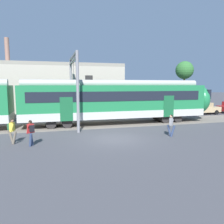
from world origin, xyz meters
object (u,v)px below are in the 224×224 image
parked_car_tan (204,108)px  pedestrian_yellow (12,129)px  pedestrian_grey (171,124)px  pedestrian_red (31,131)px  commuter_train (24,103)px

parked_car_tan → pedestrian_yellow: bearing=-157.2°
pedestrian_grey → parked_car_tan: bearing=43.0°
pedestrian_red → pedestrian_grey: size_ratio=1.00×
pedestrian_red → pedestrian_grey: (9.85, 0.01, -0.03)m
pedestrian_red → parked_car_tan: size_ratio=0.41×
commuter_train → parked_car_tan: (21.64, 3.61, -1.47)m
pedestrian_yellow → pedestrian_grey: size_ratio=1.00×
commuter_train → parked_car_tan: size_ratio=9.36×
pedestrian_yellow → parked_car_tan: 23.67m
commuter_train → pedestrian_grey: (10.91, -6.39, -1.29)m
pedestrian_grey → parked_car_tan: pedestrian_grey is taller
pedestrian_red → parked_car_tan: 22.90m
commuter_train → parked_car_tan: bearing=9.5°
pedestrian_yellow → parked_car_tan: pedestrian_yellow is taller
pedestrian_yellow → commuter_train: bearing=88.2°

